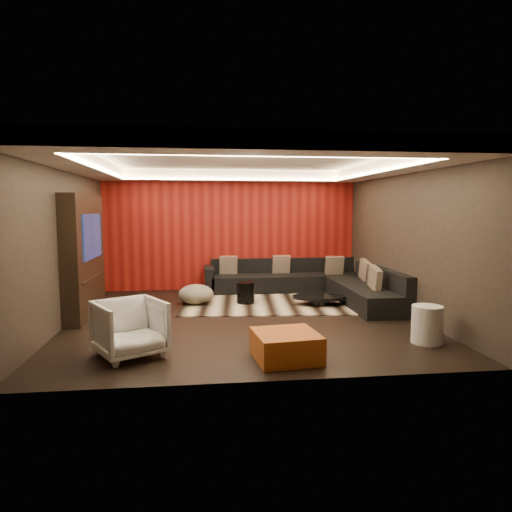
{
  "coord_description": "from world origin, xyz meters",
  "views": [
    {
      "loc": [
        -0.76,
        -7.93,
        1.95
      ],
      "look_at": [
        0.3,
        0.6,
        1.05
      ],
      "focal_mm": 32.0,
      "sensor_mm": 36.0,
      "label": 1
    }
  ],
  "objects": [
    {
      "name": "rug",
      "position": [
        0.9,
        1.54,
        0.01
      ],
      "size": [
        4.24,
        3.32,
        0.02
      ],
      "primitive_type": "cube",
      "rotation": [
        0.0,
        0.0,
        -0.08
      ],
      "color": "tan",
      "rests_on": "floor"
    },
    {
      "name": "cove_back",
      "position": [
        0.0,
        2.36,
        2.6
      ],
      "size": [
        4.8,
        0.08,
        0.04
      ],
      "primitive_type": "cube",
      "color": "#FFD899",
      "rests_on": "ground"
    },
    {
      "name": "soffit_back",
      "position": [
        0.0,
        2.7,
        2.69
      ],
      "size": [
        6.0,
        0.6,
        0.22
      ],
      "primitive_type": "cube",
      "color": "silver",
      "rests_on": "ground"
    },
    {
      "name": "sectional_sofa",
      "position": [
        1.73,
        1.86,
        0.26
      ],
      "size": [
        3.65,
        3.5,
        0.75
      ],
      "color": "black",
      "rests_on": "floor"
    },
    {
      "name": "floor",
      "position": [
        0.0,
        0.0,
        -0.01
      ],
      "size": [
        6.0,
        6.0,
        0.02
      ],
      "primitive_type": "cube",
      "color": "black",
      "rests_on": "ground"
    },
    {
      "name": "cove_front",
      "position": [
        0.0,
        -2.36,
        2.6
      ],
      "size": [
        4.8,
        0.08,
        0.04
      ],
      "primitive_type": "cube",
      "color": "#FFD899",
      "rests_on": "ground"
    },
    {
      "name": "armchair",
      "position": [
        -1.69,
        -1.91,
        0.38
      ],
      "size": [
        1.11,
        1.12,
        0.76
      ],
      "primitive_type": "imported",
      "rotation": [
        0.0,
        0.0,
        0.52
      ],
      "color": "silver",
      "rests_on": "floor"
    },
    {
      "name": "coffee_table",
      "position": [
        1.62,
        0.86,
        0.11
      ],
      "size": [
        1.26,
        1.26,
        0.18
      ],
      "primitive_type": "cylinder",
      "rotation": [
        0.0,
        0.0,
        -0.16
      ],
      "color": "black",
      "rests_on": "rug"
    },
    {
      "name": "soffit_right",
      "position": [
        2.7,
        0.0,
        2.69
      ],
      "size": [
        0.6,
        4.8,
        0.22
      ],
      "primitive_type": "cube",
      "color": "silver",
      "rests_on": "ground"
    },
    {
      "name": "ceiling",
      "position": [
        0.0,
        0.0,
        2.81
      ],
      "size": [
        6.0,
        6.0,
        0.02
      ],
      "primitive_type": "cube",
      "color": "silver",
      "rests_on": "ground"
    },
    {
      "name": "cove_right",
      "position": [
        2.36,
        0.0,
        2.6
      ],
      "size": [
        0.08,
        4.8,
        0.04
      ],
      "primitive_type": "cube",
      "color": "#FFD899",
      "rests_on": "ground"
    },
    {
      "name": "soffit_front",
      "position": [
        0.0,
        -2.7,
        2.69
      ],
      "size": [
        6.0,
        0.6,
        0.22
      ],
      "primitive_type": "cube",
      "color": "silver",
      "rests_on": "ground"
    },
    {
      "name": "throw_pillows",
      "position": [
        1.76,
        1.91,
        0.62
      ],
      "size": [
        3.13,
        2.75,
        0.5
      ],
      "color": "#CBAD95",
      "rests_on": "sectional_sofa"
    },
    {
      "name": "drum_stool",
      "position": [
        0.16,
        1.21,
        0.23
      ],
      "size": [
        0.48,
        0.48,
        0.43
      ],
      "primitive_type": "cylinder",
      "rotation": [
        0.0,
        0.0,
        -0.42
      ],
      "color": "black",
      "rests_on": "rug"
    },
    {
      "name": "tv_shelf",
      "position": [
        -2.69,
        0.6,
        0.7
      ],
      "size": [
        0.04,
        1.6,
        0.04
      ],
      "primitive_type": "cube",
      "color": "black",
      "rests_on": "ground"
    },
    {
      "name": "tv_screen",
      "position": [
        -2.69,
        0.6,
        1.45
      ],
      "size": [
        0.04,
        1.3,
        0.8
      ],
      "primitive_type": "cube",
      "color": "black",
      "rests_on": "ground"
    },
    {
      "name": "tv_surround",
      "position": [
        -2.85,
        0.6,
        1.1
      ],
      "size": [
        0.3,
        2.0,
        2.2
      ],
      "primitive_type": "cube",
      "color": "black",
      "rests_on": "ground"
    },
    {
      "name": "cove_left",
      "position": [
        -2.36,
        0.0,
        2.6
      ],
      "size": [
        0.08,
        4.8,
        0.04
      ],
      "primitive_type": "cube",
      "color": "#FFD899",
      "rests_on": "ground"
    },
    {
      "name": "wall_left",
      "position": [
        -3.01,
        0.0,
        1.4
      ],
      "size": [
        0.02,
        6.0,
        2.8
      ],
      "primitive_type": "cube",
      "color": "black",
      "rests_on": "ground"
    },
    {
      "name": "wall_back",
      "position": [
        0.0,
        3.01,
        1.4
      ],
      "size": [
        6.0,
        0.02,
        2.8
      ],
      "primitive_type": "cube",
      "color": "black",
      "rests_on": "ground"
    },
    {
      "name": "white_side_table",
      "position": [
        2.5,
        -1.82,
        0.27
      ],
      "size": [
        0.52,
        0.52,
        0.55
      ],
      "primitive_type": "cylinder",
      "rotation": [
        0.0,
        0.0,
        0.22
      ],
      "color": "silver",
      "rests_on": "floor"
    },
    {
      "name": "orange_ottoman",
      "position": [
        0.34,
        -2.28,
        0.18
      ],
      "size": [
        0.88,
        0.88,
        0.35
      ],
      "primitive_type": "cube",
      "rotation": [
        0.0,
        0.0,
        0.11
      ],
      "color": "#A04F14",
      "rests_on": "floor"
    },
    {
      "name": "striped_pouf",
      "position": [
        -0.85,
        1.26,
        0.22
      ],
      "size": [
        0.72,
        0.72,
        0.39
      ],
      "primitive_type": "ellipsoid",
      "rotation": [
        0.0,
        0.0,
        -0.01
      ],
      "color": "beige",
      "rests_on": "rug"
    },
    {
      "name": "red_feature_wall",
      "position": [
        0.0,
        2.97,
        1.4
      ],
      "size": [
        5.98,
        0.05,
        2.78
      ],
      "primitive_type": "cube",
      "color": "#6B0C0A",
      "rests_on": "ground"
    },
    {
      "name": "wall_right",
      "position": [
        3.01,
        0.0,
        1.4
      ],
      "size": [
        0.02,
        6.0,
        2.8
      ],
      "primitive_type": "cube",
      "color": "black",
      "rests_on": "ground"
    },
    {
      "name": "soffit_left",
      "position": [
        -2.7,
        0.0,
        2.69
      ],
      "size": [
        0.6,
        4.8,
        0.22
      ],
      "primitive_type": "cube",
      "color": "silver",
      "rests_on": "ground"
    }
  ]
}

